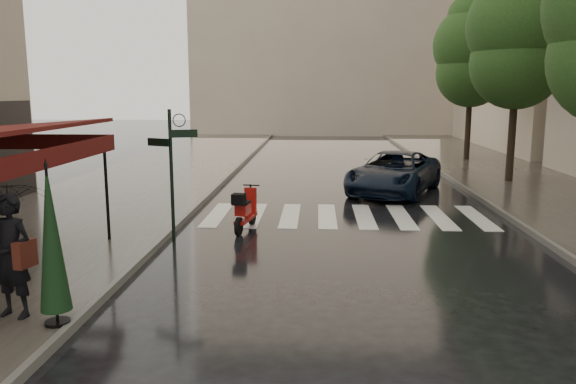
# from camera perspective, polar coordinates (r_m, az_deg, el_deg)

# --- Properties ---
(ground) EXTENTS (120.00, 120.00, 0.00)m
(ground) POSITION_cam_1_polar(r_m,az_deg,el_deg) (10.47, -9.15, -9.45)
(ground) COLOR black
(ground) RESTS_ON ground
(sidewalk_near) EXTENTS (6.00, 60.00, 0.12)m
(sidewalk_near) POSITION_cam_1_polar(r_m,az_deg,el_deg) (22.89, -13.96, 1.25)
(sidewalk_near) COLOR #38332D
(sidewalk_near) RESTS_ON ground
(sidewalk_far) EXTENTS (5.50, 60.00, 0.12)m
(sidewalk_far) POSITION_cam_1_polar(r_m,az_deg,el_deg) (23.36, 23.23, 0.89)
(sidewalk_far) COLOR #38332D
(sidewalk_far) RESTS_ON ground
(curb_near) EXTENTS (0.12, 60.00, 0.16)m
(curb_near) POSITION_cam_1_polar(r_m,az_deg,el_deg) (22.19, -6.40, 1.25)
(curb_near) COLOR #595651
(curb_near) RESTS_ON ground
(curb_far) EXTENTS (0.12, 60.00, 0.16)m
(curb_far) POSITION_cam_1_polar(r_m,az_deg,el_deg) (22.54, 16.54, 1.03)
(curb_far) COLOR #595651
(curb_far) RESTS_ON ground
(crosswalk) EXTENTS (7.85, 3.20, 0.01)m
(crosswalk) POSITION_cam_1_polar(r_m,az_deg,el_deg) (16.04, 5.86, -2.43)
(crosswalk) COLOR silver
(crosswalk) RESTS_ON ground
(signpost) EXTENTS (1.17, 0.29, 3.10)m
(signpost) POSITION_cam_1_polar(r_m,az_deg,el_deg) (13.17, -11.75, 2.72)
(signpost) COLOR black
(signpost) RESTS_ON ground
(backdrop_building) EXTENTS (22.00, 6.00, 20.00)m
(backdrop_building) POSITION_cam_1_polar(r_m,az_deg,el_deg) (48.08, 4.15, 17.93)
(backdrop_building) COLOR tan
(backdrop_building) RESTS_ON ground
(tree_mid) EXTENTS (3.80, 3.80, 8.34)m
(tree_mid) POSITION_cam_1_polar(r_m,az_deg,el_deg) (22.95, 22.41, 14.68)
(tree_mid) COLOR black
(tree_mid) RESTS_ON sidewalk_far
(tree_far) EXTENTS (3.80, 3.80, 8.16)m
(tree_far) POSITION_cam_1_polar(r_m,az_deg,el_deg) (29.68, 18.21, 13.47)
(tree_far) COLOR black
(tree_far) RESTS_ON sidewalk_far
(pedestrian_with_umbrella) EXTENTS (1.36, 1.37, 2.58)m
(pedestrian_with_umbrella) POSITION_cam_1_polar(r_m,az_deg,el_deg) (9.24, -26.65, -1.28)
(pedestrian_with_umbrella) COLOR black
(pedestrian_with_umbrella) RESTS_ON sidewalk_near
(scooter) EXTENTS (0.58, 1.65, 1.09)m
(scooter) POSITION_cam_1_polar(r_m,az_deg,el_deg) (14.26, -4.40, -1.94)
(scooter) COLOR black
(scooter) RESTS_ON ground
(parked_car) EXTENTS (4.19, 5.67, 1.43)m
(parked_car) POSITION_cam_1_polar(r_m,az_deg,el_deg) (19.88, 10.75, 1.97)
(parked_car) COLOR black
(parked_car) RESTS_ON ground
(parasol_back) EXTENTS (0.45, 0.45, 2.40)m
(parasol_back) POSITION_cam_1_polar(r_m,az_deg,el_deg) (8.75, -22.90, -4.42)
(parasol_back) COLOR black
(parasol_back) RESTS_ON sidewalk_near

